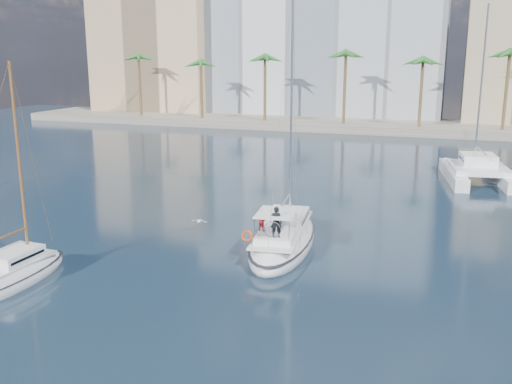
% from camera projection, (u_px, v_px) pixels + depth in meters
% --- Properties ---
extents(ground, '(160.00, 160.00, 0.00)m').
position_uv_depth(ground, '(241.00, 260.00, 32.52)').
color(ground, black).
rests_on(ground, ground).
extents(quay, '(120.00, 14.00, 1.20)m').
position_uv_depth(quay, '(378.00, 126.00, 88.40)').
color(quay, gray).
rests_on(quay, ground).
extents(building_modern, '(42.00, 16.00, 28.00)m').
position_uv_depth(building_modern, '(322.00, 39.00, 100.06)').
color(building_modern, silver).
rests_on(building_modern, ground).
extents(building_tan_left, '(22.00, 14.00, 22.00)m').
position_uv_depth(building_tan_left, '(160.00, 56.00, 106.61)').
color(building_tan_left, tan).
rests_on(building_tan_left, ground).
extents(palm_left, '(3.60, 3.60, 12.30)m').
position_uv_depth(palm_left, '(168.00, 61.00, 93.22)').
color(palm_left, brown).
rests_on(palm_left, ground).
extents(palm_centre, '(3.60, 3.60, 12.30)m').
position_uv_depth(palm_centre, '(378.00, 62.00, 82.44)').
color(palm_centre, brown).
rests_on(palm_centre, ground).
extents(main_sloop, '(4.73, 11.47, 16.56)m').
position_uv_depth(main_sloop, '(283.00, 239.00, 34.67)').
color(main_sloop, silver).
rests_on(main_sloop, ground).
extents(small_sloop, '(2.87, 8.31, 11.81)m').
position_uv_depth(small_sloop, '(6.00, 278.00, 28.86)').
color(small_sloop, silver).
rests_on(small_sloop, ground).
extents(catamaran, '(6.94, 11.44, 15.84)m').
position_uv_depth(catamaran, '(477.00, 169.00, 52.45)').
color(catamaran, silver).
rests_on(catamaran, ground).
extents(seagull, '(1.10, 0.47, 0.20)m').
position_uv_depth(seagull, '(200.00, 221.00, 37.35)').
color(seagull, silver).
rests_on(seagull, ground).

